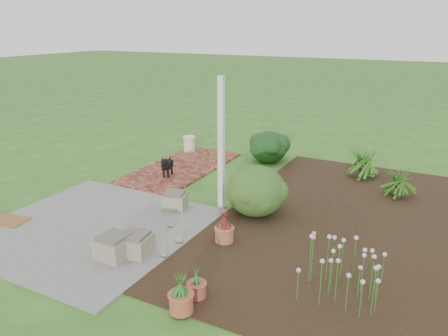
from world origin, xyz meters
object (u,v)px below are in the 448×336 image
at_px(evergreen_shrub, 256,189).
at_px(stone_trough_near, 136,245).
at_px(cream_ceramic_urn, 189,144).
at_px(black_dog, 167,165).

bearing_deg(evergreen_shrub, stone_trough_near, -113.74).
bearing_deg(cream_ceramic_urn, stone_trough_near, -66.27).
xyz_separation_m(black_dog, cream_ceramic_urn, (-0.66, 2.01, -0.07)).
distance_m(stone_trough_near, black_dog, 3.54).
bearing_deg(black_dog, evergreen_shrub, -35.59).
bearing_deg(evergreen_shrub, black_dog, 160.70).
distance_m(black_dog, evergreen_shrub, 2.76).
xyz_separation_m(black_dog, evergreen_shrub, (2.60, -0.91, 0.18)).
bearing_deg(black_dog, cream_ceramic_urn, 91.79).
bearing_deg(stone_trough_near, evergreen_shrub, 66.26).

